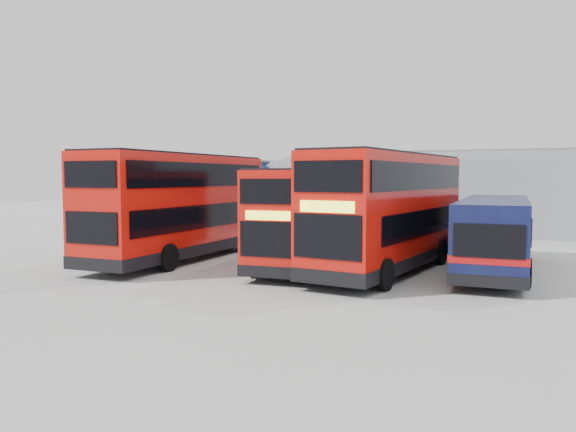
{
  "coord_description": "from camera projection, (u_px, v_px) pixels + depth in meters",
  "views": [
    {
      "loc": [
        9.8,
        -23.56,
        3.89
      ],
      "look_at": [
        0.15,
        0.08,
        2.1
      ],
      "focal_mm": 35.0,
      "sensor_mm": 36.0,
      "label": 1
    }
  ],
  "objects": [
    {
      "name": "office_block",
      "position": [
        213.0,
        192.0,
        47.44
      ],
      "size": [
        12.3,
        8.32,
        5.12
      ],
      "color": "navy",
      "rests_on": "ground"
    },
    {
      "name": "single_decker_blue",
      "position": [
        494.0,
        236.0,
        22.96
      ],
      "size": [
        2.71,
        11.03,
        2.98
      ],
      "rotation": [
        0.0,
        0.0,
        3.14
      ],
      "color": "#0D183C",
      "rests_on": "ground"
    },
    {
      "name": "panel_van",
      "position": [
        191.0,
        210.0,
        43.67
      ],
      "size": [
        2.82,
        5.53,
        2.32
      ],
      "rotation": [
        0.0,
        0.0,
        0.13
      ],
      "color": "silver",
      "rests_on": "ground"
    },
    {
      "name": "double_decker_left",
      "position": [
        180.0,
        208.0,
        26.12
      ],
      "size": [
        3.14,
        11.75,
        4.94
      ],
      "rotation": [
        0.0,
        0.0,
        3.12
      ],
      "color": "red",
      "rests_on": "ground"
    },
    {
      "name": "ground_plane",
      "position": [
        284.0,
        262.0,
        25.72
      ],
      "size": [
        120.0,
        120.0,
        0.0
      ],
      "primitive_type": "plane",
      "color": "#9D9D98",
      "rests_on": "ground"
    },
    {
      "name": "double_decker_centre",
      "position": [
        310.0,
        218.0,
        24.34
      ],
      "size": [
        2.87,
        10.01,
        4.19
      ],
      "rotation": [
        0.0,
        0.0,
        0.05
      ],
      "color": "red",
      "rests_on": "ground"
    },
    {
      "name": "maintenance_shed",
      "position": [
        490.0,
        194.0,
        40.99
      ],
      "size": [
        30.5,
        12.0,
        5.89
      ],
      "color": "gray",
      "rests_on": "ground"
    },
    {
      "name": "double_decker_right",
      "position": [
        390.0,
        213.0,
        23.0
      ],
      "size": [
        4.45,
        11.71,
        4.84
      ],
      "rotation": [
        0.0,
        0.0,
        -0.15
      ],
      "color": "red",
      "rests_on": "ground"
    }
  ]
}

